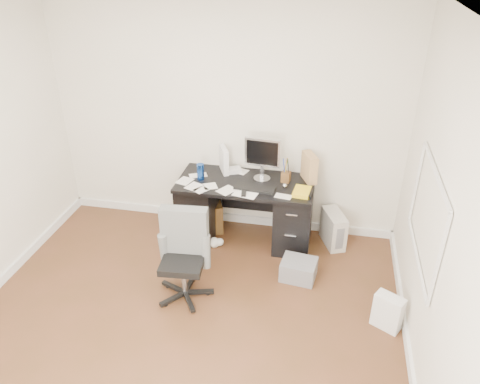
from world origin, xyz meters
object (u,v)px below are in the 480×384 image
object	(u,v)px
keyboard	(255,188)
desk	(245,209)
pc_tower	(333,229)
office_chair	(183,258)
wicker_basket	(206,215)
lcd_monitor	(262,159)

from	to	relation	value
keyboard	desk	bearing A→B (deg)	136.92
pc_tower	office_chair	bearing A→B (deg)	-161.80
wicker_basket	pc_tower	bearing A→B (deg)	-0.62
keyboard	office_chair	bearing A→B (deg)	-113.45
keyboard	wicker_basket	xyz separation A→B (m)	(-0.64, 0.26, -0.58)
lcd_monitor	pc_tower	world-z (taller)	lcd_monitor
pc_tower	keyboard	bearing A→B (deg)	173.37
desk	office_chair	distance (m)	1.16
wicker_basket	office_chair	bearing A→B (deg)	-84.78
desk	lcd_monitor	bearing A→B (deg)	30.02
desk	keyboard	world-z (taller)	keyboard
keyboard	office_chair	world-z (taller)	office_chair
desk	office_chair	size ratio (longest dim) A/B	1.63
desk	keyboard	xyz separation A→B (m)	(0.13, -0.15, 0.36)
office_chair	desk	bearing A→B (deg)	65.17
office_chair	lcd_monitor	bearing A→B (deg)	59.76
office_chair	wicker_basket	xyz separation A→B (m)	(-0.11, 1.21, -0.27)
office_chair	pc_tower	size ratio (longest dim) A/B	2.29
pc_tower	wicker_basket	world-z (taller)	pc_tower
lcd_monitor	office_chair	size ratio (longest dim) A/B	0.54
wicker_basket	desk	bearing A→B (deg)	-12.65
lcd_monitor	wicker_basket	distance (m)	1.06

